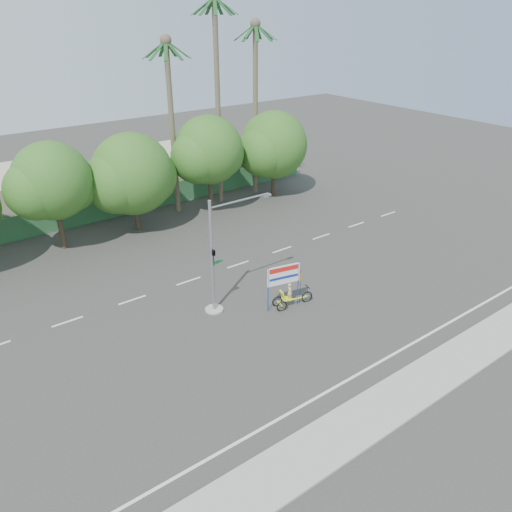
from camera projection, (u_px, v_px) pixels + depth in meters
ground at (289, 327)px, 28.41m from camera, size 120.00×120.00×0.00m
sidewalk_near at (393, 401)px, 23.00m from camera, size 50.00×2.40×0.12m
fence at (131, 203)px, 43.40m from camera, size 38.00×0.08×2.00m
building_right at (186, 166)px, 50.52m from camera, size 14.00×8.00×3.60m
tree_left at (52, 184)px, 35.32m from camera, size 6.66×5.60×8.07m
tree_center at (132, 176)px, 38.77m from camera, size 7.62×6.40×7.85m
tree_right at (208, 153)px, 42.14m from camera, size 6.90×5.80×8.36m
tree_far_right at (273, 147)px, 46.11m from camera, size 7.38×6.20×7.94m
palm_tall at (217, 84)px, 41.94m from camera, size 3.73×3.79×17.45m
palm_mid at (255, 92)px, 44.55m from camera, size 3.73×3.79×15.45m
palm_short at (171, 109)px, 40.28m from camera, size 3.73×3.79×14.45m
traffic_signal at (217, 266)px, 28.79m from camera, size 4.72×1.10×7.00m
trike_billboard at (288, 289)px, 29.78m from camera, size 3.02×1.07×3.02m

